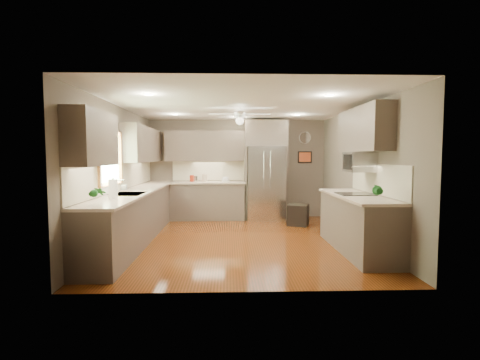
{
  "coord_description": "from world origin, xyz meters",
  "views": [
    {
      "loc": [
        -0.21,
        -6.44,
        1.59
      ],
      "look_at": [
        0.01,
        0.6,
        1.09
      ],
      "focal_mm": 26.0,
      "sensor_mm": 36.0,
      "label": 1
    }
  ],
  "objects": [
    {
      "name": "sink",
      "position": [
        -1.93,
        -0.5,
        0.91
      ],
      "size": [
        0.5,
        0.7,
        0.32
      ],
      "color": "silver",
      "rests_on": "left_run"
    },
    {
      "name": "wall_clock",
      "position": [
        1.75,
        2.48,
        2.05
      ],
      "size": [
        0.3,
        0.03,
        0.3
      ],
      "color": "white",
      "rests_on": "wall_back"
    },
    {
      "name": "back_run",
      "position": [
        -0.72,
        2.2,
        0.48
      ],
      "size": [
        1.85,
        0.65,
        1.45
      ],
      "color": "brown",
      "rests_on": "ground"
    },
    {
      "name": "uppers",
      "position": [
        -0.74,
        0.71,
        1.87
      ],
      "size": [
        4.5,
        4.7,
        0.95
      ],
      "color": "brown",
      "rests_on": "wall_left"
    },
    {
      "name": "soap_bottle",
      "position": [
        -2.07,
        -0.23,
        1.03
      ],
      "size": [
        0.08,
        0.08,
        0.18
      ],
      "primitive_type": "imported",
      "rotation": [
        0.0,
        0.0,
        0.03
      ],
      "color": "white",
      "rests_on": "left_run"
    },
    {
      "name": "framed_print",
      "position": [
        1.75,
        2.48,
        1.55
      ],
      "size": [
        0.36,
        0.03,
        0.3
      ],
      "color": "black",
      "rests_on": "wall_back"
    },
    {
      "name": "microwave",
      "position": [
        2.03,
        -0.55,
        1.48
      ],
      "size": [
        0.43,
        0.55,
        0.34
      ],
      "color": "silver",
      "rests_on": "wall_right"
    },
    {
      "name": "wall_back",
      "position": [
        0.0,
        2.5,
        1.25
      ],
      "size": [
        4.5,
        0.0,
        4.5
      ],
      "primitive_type": "plane",
      "rotation": [
        1.57,
        0.0,
        0.0
      ],
      "color": "#62574B",
      "rests_on": "ground"
    },
    {
      "name": "canister_a",
      "position": [
        -1.14,
        2.23,
        1.02
      ],
      "size": [
        0.13,
        0.13,
        0.17
      ],
      "primitive_type": "cylinder",
      "rotation": [
        0.0,
        0.0,
        0.36
      ],
      "color": "maroon",
      "rests_on": "back_run"
    },
    {
      "name": "ceiling",
      "position": [
        0.0,
        0.0,
        2.5
      ],
      "size": [
        5.0,
        5.0,
        0.0
      ],
      "primitive_type": "plane",
      "rotation": [
        3.14,
        0.0,
        0.0
      ],
      "color": "white",
      "rests_on": "ground"
    },
    {
      "name": "canister_c",
      "position": [
        -0.81,
        2.19,
        1.03
      ],
      "size": [
        0.16,
        0.16,
        0.2
      ],
      "primitive_type": "cylinder",
      "rotation": [
        0.0,
        0.0,
        0.37
      ],
      "color": "tan",
      "rests_on": "back_run"
    },
    {
      "name": "wall_right",
      "position": [
        2.25,
        0.0,
        1.25
      ],
      "size": [
        0.0,
        5.0,
        5.0
      ],
      "primitive_type": "plane",
      "rotation": [
        1.57,
        0.0,
        -1.57
      ],
      "color": "#62574B",
      "rests_on": "ground"
    },
    {
      "name": "wall_left",
      "position": [
        -2.25,
        0.0,
        1.25
      ],
      "size": [
        0.0,
        5.0,
        5.0
      ],
      "primitive_type": "plane",
      "rotation": [
        1.57,
        0.0,
        1.57
      ],
      "color": "#62574B",
      "rests_on": "ground"
    },
    {
      "name": "potted_plant_right",
      "position": [
        1.91,
        -1.62,
        1.1
      ],
      "size": [
        0.2,
        0.17,
        0.32
      ],
      "primitive_type": "imported",
      "rotation": [
        0.0,
        0.0,
        -0.16
      ],
      "color": "#18551B",
      "rests_on": "right_run"
    },
    {
      "name": "refrigerator",
      "position": [
        0.7,
        2.16,
        1.19
      ],
      "size": [
        1.06,
        0.75,
        2.45
      ],
      "color": "silver",
      "rests_on": "ground"
    },
    {
      "name": "recessed_lights",
      "position": [
        -0.04,
        0.4,
        2.49
      ],
      "size": [
        2.84,
        3.14,
        0.01
      ],
      "color": "white",
      "rests_on": "ceiling"
    },
    {
      "name": "left_run",
      "position": [
        -1.95,
        0.15,
        0.48
      ],
      "size": [
        0.65,
        4.7,
        1.45
      ],
      "color": "brown",
      "rests_on": "ground"
    },
    {
      "name": "ceiling_fan",
      "position": [
        -0.0,
        0.3,
        2.33
      ],
      "size": [
        1.18,
        1.18,
        0.32
      ],
      "color": "white",
      "rests_on": "ceiling"
    },
    {
      "name": "window",
      "position": [
        -2.22,
        -0.5,
        1.55
      ],
      "size": [
        0.05,
        1.12,
        0.92
      ],
      "color": "#BFF2B2",
      "rests_on": "wall_left"
    },
    {
      "name": "canister_b",
      "position": [
        -1.04,
        2.26,
        1.01
      ],
      "size": [
        0.1,
        0.1,
        0.14
      ],
      "primitive_type": "cylinder",
      "rotation": [
        0.0,
        0.0,
        0.09
      ],
      "color": "silver",
      "rests_on": "back_run"
    },
    {
      "name": "wall_front",
      "position": [
        0.0,
        -2.5,
        1.25
      ],
      "size": [
        4.5,
        0.0,
        4.5
      ],
      "primitive_type": "plane",
      "rotation": [
        -1.57,
        0.0,
        0.0
      ],
      "color": "#62574B",
      "rests_on": "ground"
    },
    {
      "name": "paper_towel",
      "position": [
        -1.95,
        -1.2,
        1.08
      ],
      "size": [
        0.13,
        0.13,
        0.33
      ],
      "color": "white",
      "rests_on": "left_run"
    },
    {
      "name": "right_run",
      "position": [
        1.93,
        -0.8,
        0.48
      ],
      "size": [
        0.7,
        2.2,
        1.45
      ],
      "color": "brown",
      "rests_on": "ground"
    },
    {
      "name": "bowl",
      "position": [
        -0.29,
        2.22,
        0.96
      ],
      "size": [
        0.24,
        0.24,
        0.05
      ],
      "primitive_type": "imported",
      "rotation": [
        0.0,
        0.0,
        0.28
      ],
      "color": "tan",
      "rests_on": "back_run"
    },
    {
      "name": "floor",
      "position": [
        0.0,
        0.0,
        0.0
      ],
      "size": [
        5.0,
        5.0,
        0.0
      ],
      "primitive_type": "plane",
      "color": "#452209",
      "rests_on": "ground"
    },
    {
      "name": "potted_plant_left",
      "position": [
        -1.95,
        -1.83,
        1.1
      ],
      "size": [
        0.18,
        0.13,
        0.32
      ],
      "primitive_type": "imported",
      "rotation": [
        0.0,
        0.0,
        -0.11
      ],
      "color": "#18551B",
      "rests_on": "left_run"
    },
    {
      "name": "stool",
      "position": [
        1.37,
        1.35,
        0.24
      ],
      "size": [
        0.57,
        0.57,
        0.5
      ],
      "color": "black",
      "rests_on": "ground"
    }
  ]
}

